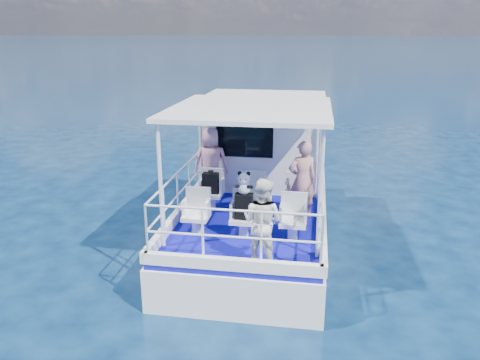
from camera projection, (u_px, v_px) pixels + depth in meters
name	position (u px, v px, depth m)	size (l,w,h in m)	color
ground	(251.00, 254.00, 9.99)	(2000.00, 2000.00, 0.00)	#071A35
hull	(257.00, 235.00, 10.93)	(3.00, 7.00, 1.60)	white
deck	(258.00, 201.00, 10.68)	(2.90, 6.90, 0.10)	#0C0985
cabin	(265.00, 139.00, 11.56)	(2.85, 2.00, 2.20)	white
canopy	(251.00, 109.00, 8.86)	(3.00, 3.20, 0.08)	white
canopy_posts	(250.00, 167.00, 9.15)	(2.77, 2.97, 2.20)	white
railings	(248.00, 202.00, 9.03)	(2.84, 3.59, 1.00)	white
seat_port_fwd	(211.00, 201.00, 9.99)	(0.48, 0.46, 0.38)	white
seat_center_fwd	(253.00, 203.00, 9.85)	(0.48, 0.46, 0.38)	white
seat_stbd_fwd	(296.00, 205.00, 9.71)	(0.48, 0.46, 0.38)	white
seat_port_aft	(196.00, 224.00, 8.76)	(0.48, 0.46, 0.38)	white
seat_center_aft	(244.00, 227.00, 8.63)	(0.48, 0.46, 0.38)	white
seat_stbd_aft	(293.00, 230.00, 8.49)	(0.48, 0.46, 0.38)	white
passenger_port_fwd	(211.00, 163.00, 10.57)	(0.60, 0.43, 1.61)	pink
passenger_stbd_fwd	(302.00, 180.00, 9.35)	(0.58, 0.38, 1.60)	tan
passenger_stbd_aft	(262.00, 221.00, 7.51)	(0.70, 0.54, 1.44)	white
backpack_port	(211.00, 183.00, 9.83)	(0.33, 0.19, 0.44)	black
backpack_center	(244.00, 206.00, 8.46)	(0.32, 0.18, 0.47)	black
compact_camera	(211.00, 172.00, 9.74)	(0.11, 0.07, 0.07)	black
panda	(244.00, 183.00, 8.33)	(0.27, 0.22, 0.41)	white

